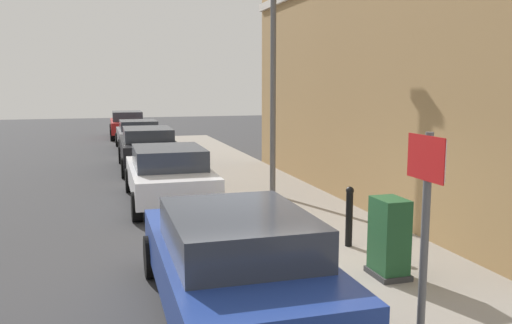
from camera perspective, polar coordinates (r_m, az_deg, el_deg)
The scene contains 12 objects.
ground at distance 8.20m, azimuth 1.08°, elevation -12.40°, with size 80.00×80.00×0.00m, color #38383A.
sidewalk at distance 14.22m, azimuth 0.88°, elevation -3.11°, with size 2.74×30.00×0.15m, color gray.
corner_building at distance 14.76m, azimuth 21.60°, elevation 13.11°, with size 6.98×12.72×8.54m.
car_blue at distance 6.71m, azimuth -2.32°, elevation -10.48°, with size 1.97×4.41×1.40m.
car_white at distance 13.17m, azimuth -9.33°, elevation -1.24°, with size 1.99×4.34×1.39m.
car_black at distance 18.55m, azimuth -11.51°, elevation 1.57°, with size 1.94×4.35×1.42m.
car_grey at distance 24.19m, azimuth -12.47°, elevation 2.93°, with size 1.92×4.20×1.30m.
car_red at distance 29.86m, azimuth -13.62°, elevation 4.00°, with size 1.91×4.52×1.42m.
utility_cabinet at distance 7.94m, azimuth 14.06°, elevation -8.17°, with size 0.46×0.61×1.15m.
bollard_near_cabinet at distance 9.23m, azimuth 9.96°, elevation -5.56°, with size 0.14×0.14×1.04m.
street_sign at distance 5.50m, azimuth 17.66°, elevation -5.14°, with size 0.08×0.60×2.30m.
lamppost at distance 13.03m, azimuth 1.85°, elevation 10.12°, with size 0.20×0.44×5.72m.
Camera 1 is at (-2.30, -7.31, 2.91)m, focal length 37.35 mm.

